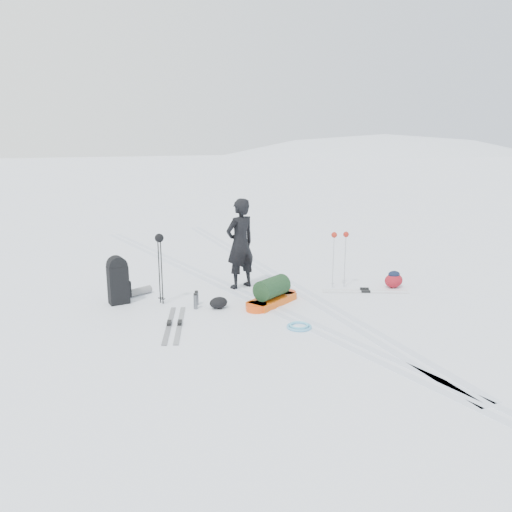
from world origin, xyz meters
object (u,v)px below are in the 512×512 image
object	(u,v)px
skier	(240,244)
ski_poles_black	(160,247)
expedition_rucksack	(121,281)
pulk_sled	(272,294)

from	to	relation	value
skier	ski_poles_black	distance (m)	1.91
skier	expedition_rucksack	distance (m)	2.64
expedition_rucksack	ski_poles_black	xyz separation A→B (m)	(0.68, -0.46, 0.71)
pulk_sled	skier	bearing A→B (deg)	66.88
pulk_sled	ski_poles_black	size ratio (longest dim) A/B	1.03
skier	expedition_rucksack	size ratio (longest dim) A/B	2.01
pulk_sled	ski_poles_black	distance (m)	2.39
expedition_rucksack	ski_poles_black	size ratio (longest dim) A/B	0.70
pulk_sled	expedition_rucksack	xyz separation A→B (m)	(-2.56, 1.59, 0.24)
skier	ski_poles_black	bearing A→B (deg)	-3.80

